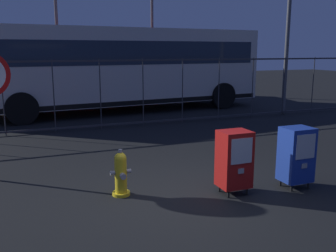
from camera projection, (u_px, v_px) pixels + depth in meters
The scene contains 9 objects.
ground_plane at pixel (179, 199), 5.80m from camera, with size 60.00×60.00×0.00m, color black.
fire_hydrant at pixel (121, 174), 5.89m from camera, with size 0.33×0.31×0.75m.
newspaper_box_primary at pixel (296, 154), 6.18m from camera, with size 0.48×0.42×1.02m.
newspaper_box_secondary at pixel (234, 159), 5.92m from camera, with size 0.48×0.42×1.02m.
fence_barrier at pixel (100, 94), 10.79m from camera, with size 18.03×0.04×2.00m.
bus_near at pixel (122, 65), 13.90m from camera, with size 10.67×3.44×3.00m.
bus_far at pixel (53, 62), 17.40m from camera, with size 10.74×3.86×3.00m.
street_light_near_left at pixel (152, 15), 18.90m from camera, with size 0.32×0.32×6.80m.
street_light_near_right at pixel (290, 3), 12.78m from camera, with size 0.32×0.32×6.51m.
Camera 1 is at (-2.17, -5.01, 2.26)m, focal length 40.30 mm.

